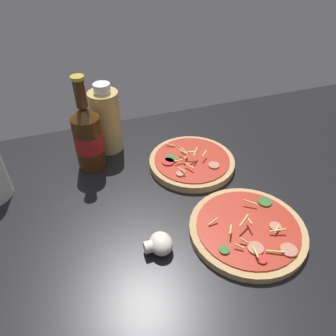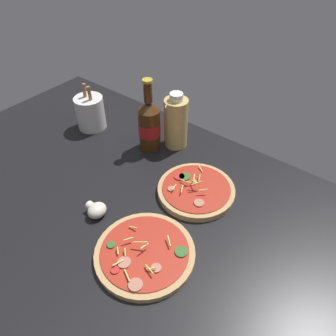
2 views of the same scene
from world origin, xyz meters
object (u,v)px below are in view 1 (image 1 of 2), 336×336
at_px(pizza_far, 192,162).
at_px(mushroom_left, 160,244).
at_px(pizza_near, 248,230).
at_px(beer_bottle, 88,137).
at_px(oil_bottle, 106,120).

bearing_deg(pizza_far, mushroom_left, -125.08).
relative_size(pizza_near, mushroom_left, 4.26).
height_order(beer_bottle, oil_bottle, beer_bottle).
relative_size(pizza_near, beer_bottle, 0.98).
relative_size(beer_bottle, oil_bottle, 1.28).
xyz_separation_m(beer_bottle, mushroom_left, (0.08, -0.32, -0.07)).
relative_size(beer_bottle, mushroom_left, 4.33).
distance_m(pizza_near, oil_bottle, 0.46).
bearing_deg(oil_bottle, beer_bottle, -131.22).
relative_size(pizza_near, oil_bottle, 1.26).
bearing_deg(oil_bottle, pizza_far, -38.81).
bearing_deg(beer_bottle, oil_bottle, 48.78).
distance_m(pizza_near, pizza_far, 0.25).
bearing_deg(mushroom_left, pizza_near, -5.33).
bearing_deg(pizza_far, pizza_near, -84.78).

